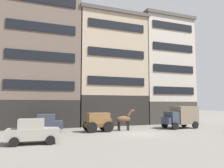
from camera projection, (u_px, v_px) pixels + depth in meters
name	position (u px, v px, depth m)	size (l,w,h in m)	color
ground_plane	(141.00, 134.00, 21.56)	(120.00, 120.00, 0.00)	slate
building_far_left	(40.00, 58.00, 29.20)	(9.98, 7.28, 17.80)	black
building_center_left	(109.00, 69.00, 32.57)	(10.11, 7.28, 15.91)	black
building_center_right	(161.00, 70.00, 35.85)	(8.83, 7.28, 16.70)	#38332D
cargo_wagon	(99.00, 121.00, 23.12)	(2.96, 1.61, 1.98)	brown
draft_horse	(124.00, 119.00, 24.18)	(2.35, 0.67, 2.30)	#513823
delivery_truck_near	(181.00, 116.00, 26.42)	(4.45, 2.37, 2.62)	#333847
sedan_dark	(33.00, 131.00, 16.21)	(3.77, 2.00, 1.83)	gray
sedan_light	(45.00, 123.00, 22.96)	(3.85, 2.17, 1.83)	#333847
pedestrian_officer	(195.00, 117.00, 31.31)	(0.50, 0.50, 1.79)	#38332D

